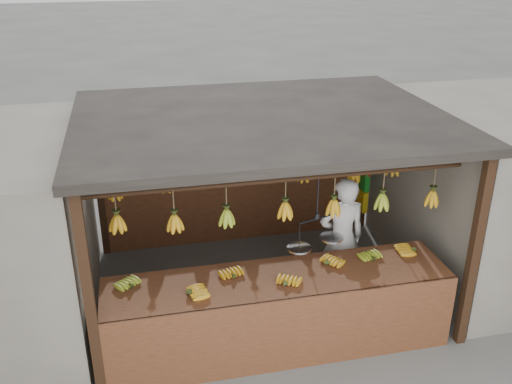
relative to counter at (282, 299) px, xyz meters
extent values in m
plane|color=#5B5B57|center=(0.06, 1.23, -0.71)|extent=(80.00, 80.00, 0.00)
cube|color=black|center=(-1.94, -0.27, 0.44)|extent=(0.10, 0.10, 2.30)
cube|color=black|center=(2.06, -0.27, 0.44)|extent=(0.10, 0.10, 2.30)
cube|color=black|center=(-1.94, 2.73, 0.44)|extent=(0.10, 0.10, 2.30)
cube|color=black|center=(2.06, 2.73, 0.44)|extent=(0.10, 0.10, 2.30)
cube|color=black|center=(0.06, 1.23, 1.64)|extent=(4.30, 3.30, 0.10)
cylinder|color=black|center=(0.06, 0.23, 1.29)|extent=(4.00, 0.05, 0.05)
cylinder|color=black|center=(0.06, 1.23, 1.29)|extent=(4.00, 0.05, 0.05)
cylinder|color=black|center=(0.06, 2.23, 1.29)|extent=(4.00, 0.05, 0.05)
cube|color=#582F1A|center=(0.06, 2.73, 0.19)|extent=(4.00, 0.06, 1.80)
cube|color=#582F1A|center=(0.00, 0.13, 0.15)|extent=(3.79, 0.84, 0.08)
cube|color=#582F1A|center=(0.00, -0.29, -0.26)|extent=(3.79, 0.04, 0.90)
cube|color=black|center=(-1.80, -0.24, -0.30)|extent=(0.07, 0.07, 0.82)
cube|color=black|center=(1.79, -0.24, -0.30)|extent=(0.07, 0.07, 0.82)
cube|color=black|center=(-1.80, 0.50, -0.30)|extent=(0.07, 0.07, 0.82)
cube|color=black|center=(1.79, 0.50, -0.30)|extent=(0.07, 0.07, 0.82)
ellipsoid|color=#92A523|center=(-1.55, 0.26, 0.22)|extent=(0.29, 0.30, 0.06)
ellipsoid|color=#C98A15|center=(-0.98, -0.02, 0.22)|extent=(0.27, 0.22, 0.06)
ellipsoid|color=#C98A15|center=(-0.47, 0.21, 0.22)|extent=(0.23, 0.28, 0.06)
ellipsoid|color=#C98A15|center=(0.03, -0.06, 0.22)|extent=(0.28, 0.30, 0.06)
ellipsoid|color=#C98A15|center=(0.60, 0.24, 0.22)|extent=(0.30, 0.29, 0.06)
ellipsoid|color=#92A523|center=(1.15, 0.22, 0.22)|extent=(0.23, 0.27, 0.06)
ellipsoid|color=#C98A15|center=(1.67, 0.33, 0.22)|extent=(0.25, 0.20, 0.06)
ellipsoid|color=#C98A15|center=(-1.64, 0.28, 0.95)|extent=(0.16, 0.16, 0.28)
ellipsoid|color=#C98A15|center=(-1.07, 0.21, 0.93)|extent=(0.16, 0.16, 0.28)
ellipsoid|color=#92A523|center=(-0.53, 0.28, 0.90)|extent=(0.16, 0.16, 0.28)
ellipsoid|color=#C98A15|center=(0.09, 0.25, 0.93)|extent=(0.16, 0.16, 0.28)
ellipsoid|color=#C98A15|center=(0.62, 0.23, 0.91)|extent=(0.16, 0.16, 0.28)
ellipsoid|color=#92A523|center=(1.17, 0.22, 0.93)|extent=(0.16, 0.16, 0.28)
ellipsoid|color=#C98A15|center=(1.79, 0.26, 0.89)|extent=(0.16, 0.16, 0.28)
ellipsoid|color=#C98A15|center=(-1.66, 1.20, 0.90)|extent=(0.16, 0.16, 0.28)
ellipsoid|color=#C98A15|center=(-1.09, 1.19, 0.95)|extent=(0.16, 0.16, 0.28)
ellipsoid|color=#C98A15|center=(-0.53, 1.27, 0.95)|extent=(0.16, 0.16, 0.28)
ellipsoid|color=#C98A15|center=(0.05, 1.21, 0.95)|extent=(0.16, 0.16, 0.28)
ellipsoid|color=#C98A15|center=(0.58, 1.20, 0.92)|extent=(0.16, 0.16, 0.28)
ellipsoid|color=#C98A15|center=(1.23, 1.18, 0.86)|extent=(0.16, 0.16, 0.28)
ellipsoid|color=#C98A15|center=(1.78, 1.25, 0.87)|extent=(0.16, 0.16, 0.28)
ellipsoid|color=#C98A15|center=(-1.64, 2.24, 0.91)|extent=(0.16, 0.16, 0.28)
ellipsoid|color=#92A523|center=(-1.05, 2.21, 0.96)|extent=(0.16, 0.16, 0.28)
ellipsoid|color=#C98A15|center=(-0.54, 2.22, 0.95)|extent=(0.16, 0.16, 0.28)
ellipsoid|color=#92A523|center=(0.01, 2.23, 0.93)|extent=(0.16, 0.16, 0.28)
ellipsoid|color=#C98A15|center=(0.66, 2.25, 0.88)|extent=(0.16, 0.16, 0.28)
ellipsoid|color=#92A523|center=(1.23, 2.26, 0.89)|extent=(0.16, 0.16, 0.28)
ellipsoid|color=#C98A15|center=(1.80, 2.27, 0.86)|extent=(0.16, 0.16, 0.28)
cylinder|color=black|center=(0.44, 0.23, 1.04)|extent=(0.02, 0.02, 0.49)
cylinder|color=black|center=(0.44, 0.23, 0.80)|extent=(0.46, 0.18, 0.02)
cylinder|color=silver|center=(0.23, 0.16, 0.50)|extent=(0.26, 0.26, 0.02)
cylinder|color=silver|center=(0.64, 0.30, 0.50)|extent=(0.26, 0.26, 0.02)
imported|color=white|center=(1.04, 0.96, 0.10)|extent=(0.60, 0.40, 1.63)
cube|color=#1426BF|center=(2.00, 2.58, 0.73)|extent=(0.08, 0.26, 0.34)
cube|color=red|center=(2.00, 2.58, 0.42)|extent=(0.08, 0.26, 0.34)
cube|color=#199926|center=(2.00, 2.58, 0.16)|extent=(0.08, 0.26, 0.34)
cube|color=yellow|center=(2.00, 2.58, -0.19)|extent=(0.08, 0.26, 0.34)
camera|label=1|loc=(-1.39, -4.95, 3.54)|focal=40.00mm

